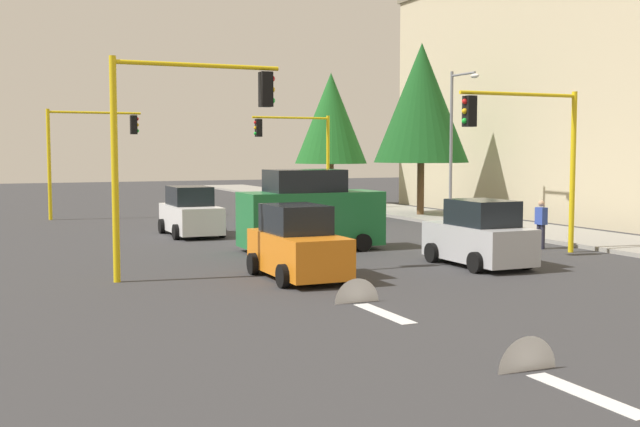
{
  "coord_description": "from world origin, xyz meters",
  "views": [
    {
      "loc": [
        26.72,
        -10.76,
        3.44
      ],
      "look_at": [
        1.36,
        0.3,
        1.2
      ],
      "focal_mm": 44.17,
      "sensor_mm": 36.0,
      "label": 1
    }
  ],
  "objects_px": {
    "traffic_signal_far_right": "(87,141)",
    "tree_roadside_mid": "(421,103)",
    "traffic_signal_far_left": "(298,143)",
    "car_silver": "(479,236)",
    "pedestrian_crossing": "(541,223)",
    "traffic_signal_near_left": "(529,138)",
    "car_blue": "(293,205)",
    "car_white": "(191,213)",
    "traffic_signal_near_right": "(182,124)",
    "tree_roadside_far": "(331,118)",
    "car_orange": "(297,245)",
    "delivery_van_green": "(310,213)",
    "street_lamp_curbside": "(456,130)"
  },
  "relations": [
    {
      "from": "traffic_signal_far_left",
      "to": "tree_roadside_far",
      "type": "bearing_deg",
      "value": 136.08
    },
    {
      "from": "tree_roadside_far",
      "to": "car_white",
      "type": "bearing_deg",
      "value": -42.2
    },
    {
      "from": "car_blue",
      "to": "delivery_van_green",
      "type": "bearing_deg",
      "value": -18.18
    },
    {
      "from": "tree_roadside_far",
      "to": "car_blue",
      "type": "height_order",
      "value": "tree_roadside_far"
    },
    {
      "from": "street_lamp_curbside",
      "to": "car_silver",
      "type": "relative_size",
      "value": 1.89
    },
    {
      "from": "delivery_van_green",
      "to": "traffic_signal_near_right",
      "type": "bearing_deg",
      "value": -53.36
    },
    {
      "from": "tree_roadside_far",
      "to": "delivery_van_green",
      "type": "xyz_separation_m",
      "value": [
        20.0,
        -9.84,
        -4.11
      ]
    },
    {
      "from": "traffic_signal_far_left",
      "to": "traffic_signal_near_left",
      "type": "height_order",
      "value": "traffic_signal_near_left"
    },
    {
      "from": "traffic_signal_near_right",
      "to": "traffic_signal_far_left",
      "type": "relative_size",
      "value": 1.09
    },
    {
      "from": "traffic_signal_far_right",
      "to": "car_orange",
      "type": "distance_m",
      "value": 21.72
    },
    {
      "from": "traffic_signal_far_left",
      "to": "street_lamp_curbside",
      "type": "xyz_separation_m",
      "value": [
        10.39,
        3.55,
        0.54
      ]
    },
    {
      "from": "tree_roadside_mid",
      "to": "car_orange",
      "type": "relative_size",
      "value": 2.37
    },
    {
      "from": "tree_roadside_mid",
      "to": "car_blue",
      "type": "height_order",
      "value": "tree_roadside_mid"
    },
    {
      "from": "traffic_signal_near_left",
      "to": "car_blue",
      "type": "distance_m",
      "value": 13.82
    },
    {
      "from": "traffic_signal_near_left",
      "to": "tree_roadside_far",
      "type": "bearing_deg",
      "value": 170.88
    },
    {
      "from": "tree_roadside_mid",
      "to": "pedestrian_crossing",
      "type": "xyz_separation_m",
      "value": [
        12.85,
        -2.82,
        -4.9
      ]
    },
    {
      "from": "traffic_signal_near_right",
      "to": "car_orange",
      "type": "distance_m",
      "value": 4.45
    },
    {
      "from": "traffic_signal_near_left",
      "to": "traffic_signal_far_left",
      "type": "bearing_deg",
      "value": -180.0
    },
    {
      "from": "traffic_signal_near_right",
      "to": "traffic_signal_far_right",
      "type": "bearing_deg",
      "value": 179.83
    },
    {
      "from": "pedestrian_crossing",
      "to": "traffic_signal_near_left",
      "type": "bearing_deg",
      "value": -52.97
    },
    {
      "from": "street_lamp_curbside",
      "to": "car_orange",
      "type": "height_order",
      "value": "street_lamp_curbside"
    },
    {
      "from": "traffic_signal_far_left",
      "to": "car_white",
      "type": "bearing_deg",
      "value": -41.46
    },
    {
      "from": "traffic_signal_near_right",
      "to": "traffic_signal_near_left",
      "type": "relative_size",
      "value": 1.09
    },
    {
      "from": "delivery_van_green",
      "to": "car_silver",
      "type": "height_order",
      "value": "delivery_van_green"
    },
    {
      "from": "tree_roadside_far",
      "to": "street_lamp_curbside",
      "type": "bearing_deg",
      "value": -1.19
    },
    {
      "from": "traffic_signal_far_left",
      "to": "street_lamp_curbside",
      "type": "distance_m",
      "value": 10.99
    },
    {
      "from": "street_lamp_curbside",
      "to": "car_orange",
      "type": "relative_size",
      "value": 1.88
    },
    {
      "from": "traffic_signal_far_right",
      "to": "tree_roadside_mid",
      "type": "xyz_separation_m",
      "value": [
        6.0,
        15.66,
        1.94
      ]
    },
    {
      "from": "car_blue",
      "to": "car_white",
      "type": "distance_m",
      "value": 6.29
    },
    {
      "from": "street_lamp_curbside",
      "to": "pedestrian_crossing",
      "type": "bearing_deg",
      "value": -13.44
    },
    {
      "from": "car_blue",
      "to": "car_white",
      "type": "xyz_separation_m",
      "value": [
        2.88,
        -5.59,
        0.0
      ]
    },
    {
      "from": "delivery_van_green",
      "to": "car_white",
      "type": "xyz_separation_m",
      "value": [
        -6.3,
        -2.58,
        -0.38
      ]
    },
    {
      "from": "tree_roadside_far",
      "to": "car_orange",
      "type": "height_order",
      "value": "tree_roadside_far"
    },
    {
      "from": "traffic_signal_near_right",
      "to": "car_white",
      "type": "height_order",
      "value": "traffic_signal_near_right"
    },
    {
      "from": "pedestrian_crossing",
      "to": "tree_roadside_mid",
      "type": "bearing_deg",
      "value": 167.61
    },
    {
      "from": "traffic_signal_far_right",
      "to": "tree_roadside_far",
      "type": "xyz_separation_m",
      "value": [
        -4.0,
        15.16,
        1.53
      ]
    },
    {
      "from": "car_blue",
      "to": "car_silver",
      "type": "distance_m",
      "value": 14.56
    },
    {
      "from": "car_silver",
      "to": "car_white",
      "type": "distance_m",
      "value": 13.02
    },
    {
      "from": "tree_roadside_far",
      "to": "car_silver",
      "type": "xyz_separation_m",
      "value": [
        25.39,
        -6.68,
        -4.5
      ]
    },
    {
      "from": "traffic_signal_near_right",
      "to": "pedestrian_crossing",
      "type": "height_order",
      "value": "traffic_signal_near_right"
    },
    {
      "from": "traffic_signal_near_left",
      "to": "car_blue",
      "type": "bearing_deg",
      "value": -167.26
    },
    {
      "from": "traffic_signal_far_right",
      "to": "traffic_signal_far_left",
      "type": "bearing_deg",
      "value": 90.0
    },
    {
      "from": "traffic_signal_near_right",
      "to": "pedestrian_crossing",
      "type": "distance_m",
      "value": 13.34
    },
    {
      "from": "traffic_signal_near_right",
      "to": "street_lamp_curbside",
      "type": "relative_size",
      "value": 0.83
    },
    {
      "from": "traffic_signal_near_left",
      "to": "tree_roadside_mid",
      "type": "xyz_separation_m",
      "value": [
        -14.0,
        4.35,
        1.99
      ]
    },
    {
      "from": "traffic_signal_near_right",
      "to": "tree_roadside_mid",
      "type": "bearing_deg",
      "value": 131.68
    },
    {
      "from": "pedestrian_crossing",
      "to": "car_orange",
      "type": "bearing_deg",
      "value": -76.18
    },
    {
      "from": "traffic_signal_far_left",
      "to": "car_silver",
      "type": "relative_size",
      "value": 1.45
    },
    {
      "from": "traffic_signal_near_right",
      "to": "tree_roadside_far",
      "type": "xyz_separation_m",
      "value": [
        -24.0,
        15.22,
        1.27
      ]
    },
    {
      "from": "tree_roadside_mid",
      "to": "tree_roadside_far",
      "type": "height_order",
      "value": "tree_roadside_mid"
    }
  ]
}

